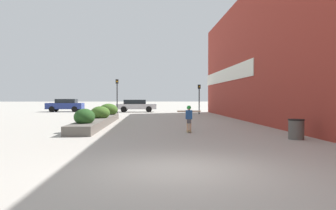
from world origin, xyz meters
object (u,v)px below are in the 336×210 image
(car_center_left, at_px, (65,105))
(trash_bin, at_px, (296,129))
(traffic_light_right, at_px, (199,94))
(skateboard, at_px, (189,131))
(skateboarder, at_px, (189,115))
(car_leftmost, at_px, (136,105))
(traffic_light_left, at_px, (117,91))

(car_center_left, bearing_deg, trash_bin, -149.41)
(traffic_light_right, bearing_deg, car_center_left, 156.26)
(skateboard, bearing_deg, traffic_light_right, 81.68)
(skateboard, height_order, trash_bin, trash_bin)
(skateboard, xyz_separation_m, traffic_light_right, (3.21, 18.11, 2.08))
(skateboarder, bearing_deg, car_center_left, 118.15)
(car_center_left, relative_size, traffic_light_right, 1.40)
(skateboard, distance_m, traffic_light_right, 18.51)
(skateboard, bearing_deg, trash_bin, -33.77)
(car_leftmost, bearing_deg, car_center_left, -97.41)
(skateboarder, xyz_separation_m, car_leftmost, (-3.64, 23.84, -0.04))
(car_leftmost, bearing_deg, skateboard, 8.68)
(skateboarder, height_order, traffic_light_right, traffic_light_right)
(trash_bin, xyz_separation_m, car_center_left, (-16.49, 27.90, 0.42))
(car_leftmost, height_order, car_center_left, car_center_left)
(car_center_left, xyz_separation_m, traffic_light_left, (7.05, -6.90, 1.63))
(skateboard, bearing_deg, skateboarder, -95.38)
(skateboarder, xyz_separation_m, car_center_left, (-12.40, 24.98, -0.00))
(skateboarder, bearing_deg, car_leftmost, 100.42)
(car_leftmost, distance_m, traffic_light_left, 6.24)
(trash_bin, relative_size, car_center_left, 0.19)
(skateboard, relative_size, car_center_left, 0.15)
(traffic_light_left, distance_m, traffic_light_right, 8.57)
(traffic_light_left, bearing_deg, traffic_light_right, 0.20)
(trash_bin, height_order, car_center_left, car_center_left)
(skateboard, height_order, traffic_light_left, traffic_light_left)
(traffic_light_left, bearing_deg, skateboarder, -73.51)
(car_leftmost, bearing_deg, traffic_light_left, -16.56)
(skateboarder, distance_m, car_leftmost, 24.12)
(car_center_left, bearing_deg, traffic_light_right, -113.74)
(traffic_light_left, bearing_deg, skateboard, -73.51)
(skateboard, distance_m, car_leftmost, 24.13)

